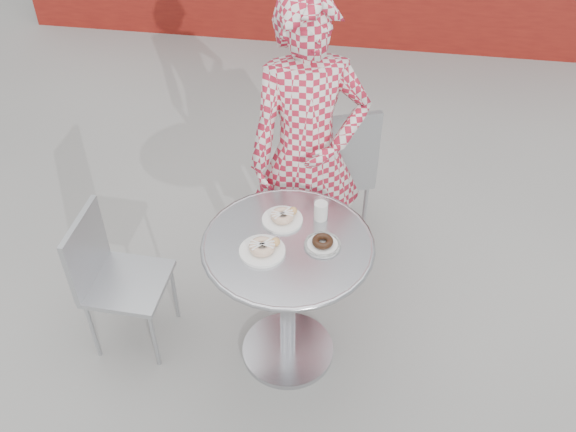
# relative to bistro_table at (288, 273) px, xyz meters

# --- Properties ---
(ground) EXTENTS (60.00, 60.00, 0.00)m
(ground) POSITION_rel_bistro_table_xyz_m (-0.04, -0.04, -0.60)
(ground) COLOR #A09E98
(ground) RESTS_ON ground
(bistro_table) EXTENTS (0.79, 0.79, 0.79)m
(bistro_table) POSITION_rel_bistro_table_xyz_m (0.00, 0.00, 0.00)
(bistro_table) COLOR silver
(bistro_table) RESTS_ON ground
(chair_far) EXTENTS (0.61, 0.62, 0.99)m
(chair_far) POSITION_rel_bistro_table_xyz_m (0.07, 0.95, -0.29)
(chair_far) COLOR #A9ACB1
(chair_far) RESTS_ON ground
(chair_left) EXTENTS (0.39, 0.39, 0.80)m
(chair_left) POSITION_rel_bistro_table_xyz_m (-0.82, -0.01, -0.35)
(chair_left) COLOR #A9ACB1
(chair_left) RESTS_ON ground
(seated_person) EXTENTS (0.72, 0.58, 1.70)m
(seated_person) POSITION_rel_bistro_table_xyz_m (0.01, 0.60, 0.25)
(seated_person) COLOR #AE1A31
(seated_person) RESTS_ON ground
(plate_far) EXTENTS (0.19, 0.19, 0.05)m
(plate_far) POSITION_rel_bistro_table_xyz_m (-0.05, 0.15, 0.21)
(plate_far) COLOR white
(plate_far) RESTS_ON bistro_table
(plate_near) EXTENTS (0.20, 0.20, 0.05)m
(plate_near) POSITION_rel_bistro_table_xyz_m (-0.10, -0.07, 0.21)
(plate_near) COLOR white
(plate_near) RESTS_ON bistro_table
(plate_checker) EXTENTS (0.17, 0.17, 0.04)m
(plate_checker) POSITION_rel_bistro_table_xyz_m (0.15, 0.01, 0.21)
(plate_checker) COLOR white
(plate_checker) RESTS_ON bistro_table
(milk_cup) EXTENTS (0.07, 0.07, 0.11)m
(milk_cup) POSITION_rel_bistro_table_xyz_m (0.13, 0.19, 0.24)
(milk_cup) COLOR white
(milk_cup) RESTS_ON bistro_table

